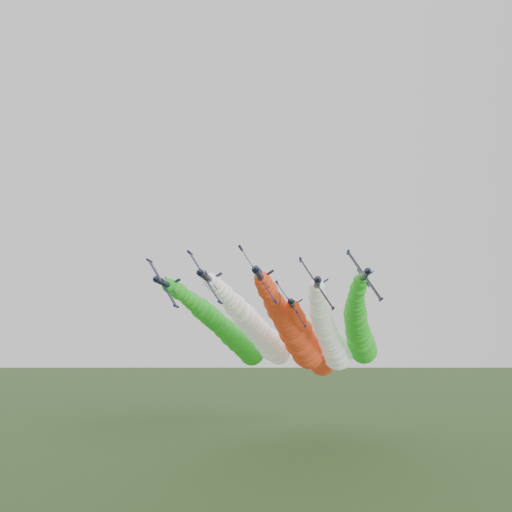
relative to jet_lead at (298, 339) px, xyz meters
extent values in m
plane|color=#345224|center=(-10.57, -46.17, -30.77)|extent=(3000.00, 3000.00, 0.00)
cylinder|color=black|center=(-4.73, -61.76, 8.51)|extent=(1.66, 9.83, 1.66)
cone|color=black|center=(-4.73, -67.55, 8.51)|extent=(1.51, 1.97, 1.51)
cone|color=black|center=(-4.73, -56.41, 8.51)|extent=(1.51, 0.98, 1.51)
ellipsoid|color=black|center=(-4.36, -63.94, 8.74)|extent=(1.03, 2.05, 1.11)
cube|color=black|center=(-4.87, -61.98, 8.42)|extent=(5.70, 2.08, 8.94)
cylinder|color=black|center=(-7.66, -61.98, 12.85)|extent=(0.66, 2.84, 0.66)
cylinder|color=black|center=(-2.08, -61.98, 3.98)|extent=(0.66, 2.84, 0.66)
cube|color=black|center=(-3.67, -57.61, 9.18)|extent=(2.21, 1.64, 1.47)
cube|color=black|center=(-4.59, -57.61, 8.59)|extent=(2.30, 1.20, 3.57)
sphere|color=red|center=(-4.73, -57.93, 8.51)|extent=(2.39, 2.39, 2.39)
sphere|color=red|center=(-4.71, -54.23, 8.41)|extent=(3.10, 3.10, 3.10)
sphere|color=red|center=(-4.66, -50.53, 8.20)|extent=(3.32, 3.32, 3.32)
sphere|color=red|center=(-4.57, -46.83, 7.93)|extent=(3.83, 3.83, 3.83)
sphere|color=red|center=(-4.45, -43.13, 7.59)|extent=(3.50, 3.50, 3.50)
sphere|color=red|center=(-4.29, -39.43, 7.20)|extent=(3.72, 3.72, 3.72)
sphere|color=red|center=(-4.10, -35.73, 6.76)|extent=(4.55, 4.55, 4.55)
sphere|color=red|center=(-3.87, -32.03, 6.27)|extent=(4.57, 4.57, 4.57)
sphere|color=red|center=(-3.60, -28.33, 5.74)|extent=(5.36, 5.36, 5.36)
sphere|color=red|center=(-3.30, -24.63, 5.16)|extent=(5.06, 5.06, 5.06)
sphere|color=red|center=(-2.97, -20.93, 4.55)|extent=(5.33, 5.33, 5.33)
sphere|color=red|center=(-2.60, -17.23, 3.90)|extent=(5.94, 5.94, 5.94)
sphere|color=red|center=(-2.19, -13.53, 3.21)|extent=(6.01, 6.01, 6.01)
sphere|color=red|center=(-1.75, -9.83, 2.48)|extent=(5.92, 5.92, 5.92)
sphere|color=red|center=(-1.27, -6.13, 1.72)|extent=(7.40, 7.40, 7.40)
sphere|color=red|center=(-0.76, -2.43, 0.93)|extent=(7.23, 7.23, 7.23)
sphere|color=red|center=(-0.22, 1.27, 0.11)|extent=(7.02, 7.02, 7.02)
sphere|color=red|center=(0.37, 4.97, -0.75)|extent=(8.50, 8.50, 8.50)
sphere|color=red|center=(0.98, 8.67, -1.63)|extent=(7.79, 7.79, 7.79)
sphere|color=red|center=(1.64, 12.37, -2.55)|extent=(8.54, 8.54, 8.54)
sphere|color=red|center=(2.32, 16.07, -3.49)|extent=(9.43, 9.43, 9.43)
sphere|color=red|center=(3.05, 19.77, -4.47)|extent=(8.61, 8.61, 8.61)
cylinder|color=black|center=(-14.77, -55.10, 9.28)|extent=(1.66, 9.83, 1.66)
cone|color=black|center=(-14.77, -60.88, 9.28)|extent=(1.51, 1.97, 1.51)
cone|color=black|center=(-14.77, -49.74, 9.28)|extent=(1.51, 0.98, 1.51)
ellipsoid|color=black|center=(-14.40, -57.28, 9.52)|extent=(1.03, 2.05, 1.11)
cube|color=black|center=(-14.91, -55.31, 9.20)|extent=(5.70, 2.08, 8.94)
cylinder|color=black|center=(-17.70, -55.31, 13.63)|extent=(0.66, 2.84, 0.66)
cylinder|color=black|center=(-12.12, -55.31, 4.76)|extent=(0.66, 2.84, 0.66)
cube|color=black|center=(-13.71, -50.95, 9.95)|extent=(2.21, 1.64, 1.47)
cube|color=black|center=(-14.63, -50.95, 9.37)|extent=(2.30, 1.20, 3.57)
sphere|color=white|center=(-14.77, -51.27, 9.28)|extent=(2.74, 2.74, 2.74)
sphere|color=white|center=(-14.75, -47.57, 9.18)|extent=(3.11, 3.11, 3.11)
sphere|color=white|center=(-14.70, -43.87, 8.98)|extent=(3.23, 3.23, 3.23)
sphere|color=white|center=(-14.61, -40.17, 8.71)|extent=(3.57, 3.57, 3.57)
sphere|color=white|center=(-14.49, -36.47, 8.37)|extent=(3.92, 3.92, 3.92)
sphere|color=white|center=(-14.33, -32.77, 7.98)|extent=(3.86, 3.86, 3.86)
sphere|color=white|center=(-14.14, -29.07, 7.54)|extent=(4.40, 4.40, 4.40)
sphere|color=white|center=(-13.91, -25.37, 7.05)|extent=(5.17, 5.17, 5.17)
sphere|color=white|center=(-13.64, -21.67, 6.51)|extent=(4.39, 4.39, 4.39)
sphere|color=white|center=(-13.34, -17.97, 5.94)|extent=(5.73, 5.73, 5.73)
sphere|color=white|center=(-13.01, -14.27, 5.33)|extent=(6.27, 6.27, 6.27)
sphere|color=white|center=(-12.64, -10.57, 4.67)|extent=(6.36, 6.36, 6.36)
sphere|color=white|center=(-12.23, -6.87, 3.98)|extent=(6.28, 6.28, 6.28)
sphere|color=white|center=(-11.79, -3.17, 3.26)|extent=(6.63, 6.63, 6.63)
sphere|color=white|center=(-11.31, 0.53, 2.50)|extent=(7.04, 7.04, 7.04)
sphere|color=white|center=(-10.80, 4.23, 1.71)|extent=(6.76, 6.76, 6.76)
sphere|color=white|center=(-10.26, 7.93, 0.89)|extent=(7.11, 7.11, 7.11)
sphere|color=white|center=(-9.67, 11.63, 0.03)|extent=(8.01, 8.01, 8.01)
sphere|color=white|center=(-9.06, 15.33, -0.85)|extent=(7.05, 7.05, 7.05)
sphere|color=white|center=(-8.40, 19.03, -1.77)|extent=(9.02, 9.02, 9.02)
sphere|color=white|center=(-7.72, 22.73, -2.72)|extent=(7.45, 7.45, 7.45)
sphere|color=white|center=(-6.99, 26.43, -3.69)|extent=(7.55, 7.55, 7.55)
cylinder|color=black|center=(4.76, -51.23, 8.38)|extent=(1.66, 9.83, 1.66)
cone|color=black|center=(4.76, -57.02, 8.38)|extent=(1.51, 1.97, 1.51)
cone|color=black|center=(4.76, -45.88, 8.38)|extent=(1.51, 0.98, 1.51)
ellipsoid|color=black|center=(5.13, -53.41, 8.62)|extent=(1.03, 2.05, 1.11)
cube|color=black|center=(4.63, -51.45, 8.30)|extent=(5.70, 2.08, 8.94)
cylinder|color=black|center=(1.83, -51.45, 12.73)|extent=(0.66, 2.84, 0.66)
cylinder|color=black|center=(7.42, -51.45, 3.86)|extent=(0.66, 2.84, 0.66)
cube|color=black|center=(5.83, -47.08, 9.05)|extent=(2.21, 1.64, 1.47)
cube|color=black|center=(4.90, -47.08, 8.47)|extent=(2.30, 1.20, 3.57)
sphere|color=white|center=(4.76, -47.41, 8.38)|extent=(2.86, 2.86, 2.86)
sphere|color=white|center=(4.78, -43.71, 8.29)|extent=(2.99, 2.99, 2.99)
sphere|color=white|center=(4.84, -40.01, 8.08)|extent=(2.84, 2.84, 2.84)
sphere|color=white|center=(4.92, -36.31, 7.81)|extent=(3.63, 3.63, 3.63)
sphere|color=white|center=(5.05, -32.61, 7.47)|extent=(3.54, 3.54, 3.54)
sphere|color=white|center=(5.21, -28.91, 7.08)|extent=(3.89, 3.89, 3.89)
sphere|color=white|center=(5.40, -25.21, 6.64)|extent=(4.04, 4.04, 4.04)
sphere|color=white|center=(5.63, -21.50, 6.15)|extent=(4.99, 4.99, 4.99)
sphere|color=white|center=(5.89, -17.80, 5.61)|extent=(5.13, 5.13, 5.13)
sphere|color=white|center=(6.19, -14.10, 5.04)|extent=(5.30, 5.30, 5.30)
sphere|color=white|center=(6.53, -10.40, 4.43)|extent=(5.69, 5.69, 5.69)
sphere|color=white|center=(6.90, -6.70, 3.77)|extent=(5.80, 5.80, 5.80)
sphere|color=white|center=(7.30, -3.00, 3.09)|extent=(5.40, 5.40, 5.40)
sphere|color=white|center=(7.75, 0.70, 2.36)|extent=(6.54, 6.54, 6.54)
sphere|color=white|center=(8.22, 4.40, 1.60)|extent=(5.98, 5.98, 5.98)
sphere|color=white|center=(8.73, 8.10, 0.81)|extent=(6.34, 6.34, 6.34)
sphere|color=white|center=(9.28, 11.80, -0.01)|extent=(6.86, 6.86, 6.86)
sphere|color=white|center=(9.86, 15.50, -0.87)|extent=(7.24, 7.24, 7.24)
sphere|color=white|center=(10.48, 19.20, -1.75)|extent=(8.35, 8.35, 8.35)
sphere|color=white|center=(11.13, 22.90, -2.67)|extent=(7.55, 7.55, 7.55)
sphere|color=white|center=(11.82, 26.60, -3.61)|extent=(8.69, 8.69, 8.69)
sphere|color=white|center=(12.54, 30.30, -4.59)|extent=(9.63, 9.63, 9.63)
cylinder|color=black|center=(-24.47, -48.07, 9.36)|extent=(1.66, 9.83, 1.66)
cone|color=black|center=(-24.47, -53.86, 9.36)|extent=(1.51, 1.97, 1.51)
cone|color=black|center=(-24.47, -42.72, 9.36)|extent=(1.51, 0.98, 1.51)
ellipsoid|color=black|center=(-24.10, -50.26, 9.59)|extent=(1.03, 2.05, 1.11)
cube|color=black|center=(-24.61, -48.29, 9.27)|extent=(5.70, 2.08, 8.94)
cylinder|color=black|center=(-27.40, -48.29, 13.70)|extent=(0.66, 2.84, 0.66)
cylinder|color=black|center=(-21.82, -48.29, 4.83)|extent=(0.66, 2.84, 0.66)
cube|color=black|center=(-23.41, -43.92, 10.03)|extent=(2.21, 1.64, 1.47)
cube|color=black|center=(-24.33, -43.92, 9.44)|extent=(2.30, 1.20, 3.57)
sphere|color=#22981D|center=(-24.47, -44.25, 9.36)|extent=(2.88, 2.88, 2.88)
sphere|color=#22981D|center=(-24.45, -40.55, 9.26)|extent=(3.29, 3.29, 3.29)
sphere|color=#22981D|center=(-24.40, -36.85, 9.06)|extent=(3.53, 3.53, 3.53)
sphere|color=#22981D|center=(-24.31, -33.15, 8.78)|extent=(3.20, 3.20, 3.20)
sphere|color=#22981D|center=(-24.19, -29.45, 8.44)|extent=(3.63, 3.63, 3.63)
sphere|color=#22981D|center=(-24.03, -25.75, 8.05)|extent=(4.06, 4.06, 4.06)
sphere|color=#22981D|center=(-23.84, -22.05, 7.61)|extent=(4.18, 4.18, 4.18)
sphere|color=#22981D|center=(-23.61, -18.35, 7.12)|extent=(5.13, 5.13, 5.13)
sphere|color=#22981D|center=(-23.34, -14.65, 6.59)|extent=(5.16, 5.16, 5.16)
sphere|color=#22981D|center=(-23.04, -10.95, 6.01)|extent=(5.46, 5.46, 5.46)
sphere|color=#22981D|center=(-22.71, -7.25, 5.40)|extent=(5.58, 5.58, 5.58)
sphere|color=#22981D|center=(-22.34, -3.55, 4.75)|extent=(5.62, 5.62, 5.62)
sphere|color=#22981D|center=(-21.93, 0.15, 4.06)|extent=(5.54, 5.54, 5.54)
sphere|color=#22981D|center=(-21.49, 3.85, 3.33)|extent=(6.18, 6.18, 6.18)
sphere|color=#22981D|center=(-21.01, 7.55, 2.58)|extent=(6.01, 6.01, 6.01)
sphere|color=#22981D|center=(-20.50, 11.25, 1.78)|extent=(7.10, 7.10, 7.10)
sphere|color=#22981D|center=(-19.96, 14.95, 0.96)|extent=(6.79, 6.79, 6.79)
sphere|color=#22981D|center=(-19.37, 18.65, 0.10)|extent=(7.54, 7.54, 7.54)
sphere|color=#22981D|center=(-18.76, 22.35, -0.78)|extent=(7.29, 7.29, 7.29)
sphere|color=#22981D|center=(-18.10, 26.05, -1.70)|extent=(7.92, 7.92, 7.92)
sphere|color=#22981D|center=(-17.42, 29.75, -2.64)|extent=(8.12, 8.12, 8.12)
sphere|color=#22981D|center=(-16.69, 33.45, -3.62)|extent=(8.75, 8.75, 8.75)
cylinder|color=black|center=(13.59, -47.97, 10.24)|extent=(1.66, 9.83, 1.66)
cone|color=black|center=(13.59, -53.76, 10.24)|extent=(1.51, 1.97, 1.51)
cone|color=black|center=(13.59, -42.62, 10.24)|extent=(1.51, 0.98, 1.51)
ellipsoid|color=black|center=(13.96, -50.16, 10.47)|extent=(1.03, 2.05, 1.11)
cube|color=black|center=(13.45, -48.19, 10.15)|extent=(5.70, 2.08, 8.94)
cylinder|color=black|center=(10.66, -48.19, 14.59)|extent=(0.66, 2.84, 0.66)
cylinder|color=black|center=(16.25, -48.19, 5.71)|extent=(0.66, 2.84, 0.66)
cube|color=black|center=(14.65, -43.82, 10.91)|extent=(2.21, 1.64, 1.47)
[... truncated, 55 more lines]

